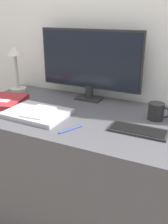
{
  "coord_description": "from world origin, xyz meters",
  "views": [
    {
      "loc": [
        0.55,
        -0.95,
        1.28
      ],
      "look_at": [
        0.05,
        0.1,
        0.81
      ],
      "focal_mm": 40.0,
      "sensor_mm": 36.0,
      "label": 1
    }
  ],
  "objects_px": {
    "keyboard": "(138,130)",
    "laptop": "(37,113)",
    "pen": "(71,129)",
    "monitor": "(90,62)",
    "coffee_mug": "(156,111)",
    "notebook": "(4,101)",
    "ereader": "(40,112)",
    "desk_lamp": "(16,62)"
  },
  "relations": [
    {
      "from": "keyboard",
      "to": "laptop",
      "type": "distance_m",
      "value": 0.55
    },
    {
      "from": "pen",
      "to": "laptop",
      "type": "bearing_deg",
      "value": 161.44
    },
    {
      "from": "monitor",
      "to": "coffee_mug",
      "type": "height_order",
      "value": "monitor"
    },
    {
      "from": "monitor",
      "to": "keyboard",
      "type": "height_order",
      "value": "monitor"
    },
    {
      "from": "notebook",
      "to": "coffee_mug",
      "type": "relative_size",
      "value": 2.59
    },
    {
      "from": "coffee_mug",
      "to": "pen",
      "type": "xyz_separation_m",
      "value": [
        -0.34,
        -0.31,
        -0.04
      ]
    },
    {
      "from": "coffee_mug",
      "to": "notebook",
      "type": "bearing_deg",
      "value": -170.6
    },
    {
      "from": "notebook",
      "to": "coffee_mug",
      "type": "distance_m",
      "value": 0.91
    },
    {
      "from": "keyboard",
      "to": "ereader",
      "type": "height_order",
      "value": "ereader"
    },
    {
      "from": "notebook",
      "to": "pen",
      "type": "height_order",
      "value": "notebook"
    },
    {
      "from": "coffee_mug",
      "to": "laptop",
      "type": "bearing_deg",
      "value": -159.34
    },
    {
      "from": "laptop",
      "to": "notebook",
      "type": "relative_size",
      "value": 1.13
    },
    {
      "from": "keyboard",
      "to": "coffee_mug",
      "type": "bearing_deg",
      "value": 76.13
    },
    {
      "from": "keyboard",
      "to": "pen",
      "type": "distance_m",
      "value": 0.32
    },
    {
      "from": "desk_lamp",
      "to": "monitor",
      "type": "bearing_deg",
      "value": 5.12
    },
    {
      "from": "ereader",
      "to": "desk_lamp",
      "type": "relative_size",
      "value": 0.63
    },
    {
      "from": "desk_lamp",
      "to": "laptop",
      "type": "bearing_deg",
      "value": -39.5
    },
    {
      "from": "desk_lamp",
      "to": "notebook",
      "type": "height_order",
      "value": "desk_lamp"
    },
    {
      "from": "laptop",
      "to": "ereader",
      "type": "bearing_deg",
      "value": -19.92
    },
    {
      "from": "coffee_mug",
      "to": "pen",
      "type": "height_order",
      "value": "coffee_mug"
    },
    {
      "from": "desk_lamp",
      "to": "coffee_mug",
      "type": "distance_m",
      "value": 1.01
    },
    {
      "from": "keyboard",
      "to": "laptop",
      "type": "bearing_deg",
      "value": -175.91
    },
    {
      "from": "laptop",
      "to": "pen",
      "type": "relative_size",
      "value": 2.78
    },
    {
      "from": "laptop",
      "to": "pen",
      "type": "height_order",
      "value": "laptop"
    },
    {
      "from": "monitor",
      "to": "laptop",
      "type": "bearing_deg",
      "value": -111.34
    },
    {
      "from": "monitor",
      "to": "desk_lamp",
      "type": "height_order",
      "value": "monitor"
    },
    {
      "from": "keyboard",
      "to": "desk_lamp",
      "type": "height_order",
      "value": "desk_lamp"
    },
    {
      "from": "desk_lamp",
      "to": "notebook",
      "type": "distance_m",
      "value": 0.33
    },
    {
      "from": "keyboard",
      "to": "desk_lamp",
      "type": "relative_size",
      "value": 0.88
    },
    {
      "from": "monitor",
      "to": "pen",
      "type": "relative_size",
      "value": 5.39
    },
    {
      "from": "desk_lamp",
      "to": "pen",
      "type": "bearing_deg",
      "value": -32.31
    },
    {
      "from": "ereader",
      "to": "coffee_mug",
      "type": "bearing_deg",
      "value": 22.27
    },
    {
      "from": "monitor",
      "to": "notebook",
      "type": "relative_size",
      "value": 2.19
    },
    {
      "from": "laptop",
      "to": "desk_lamp",
      "type": "distance_m",
      "value": 0.55
    },
    {
      "from": "keyboard",
      "to": "coffee_mug",
      "type": "height_order",
      "value": "coffee_mug"
    },
    {
      "from": "monitor",
      "to": "keyboard",
      "type": "distance_m",
      "value": 0.58
    },
    {
      "from": "monitor",
      "to": "desk_lamp",
      "type": "distance_m",
      "value": 0.54
    },
    {
      "from": "monitor",
      "to": "notebook",
      "type": "xyz_separation_m",
      "value": [
        -0.45,
        -0.3,
        -0.23
      ]
    },
    {
      "from": "monitor",
      "to": "desk_lamp",
      "type": "bearing_deg",
      "value": -174.88
    },
    {
      "from": "keyboard",
      "to": "coffee_mug",
      "type": "relative_size",
      "value": 2.33
    },
    {
      "from": "keyboard",
      "to": "pen",
      "type": "relative_size",
      "value": 2.21
    },
    {
      "from": "monitor",
      "to": "pen",
      "type": "xyz_separation_m",
      "value": [
        0.11,
        -0.46,
        -0.24
      ]
    }
  ]
}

